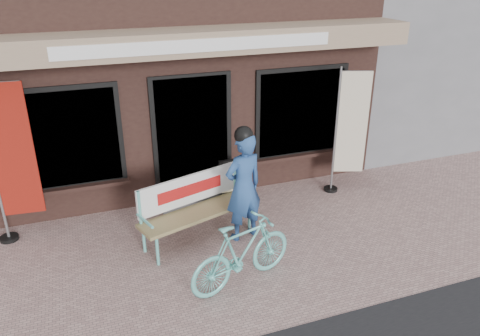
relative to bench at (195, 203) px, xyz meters
name	(u,v)px	position (x,y,z in m)	size (l,w,h in m)	color
ground	(231,259)	(0.31, -0.74, -0.57)	(70.00, 70.00, 0.00)	tan
storefront	(152,5)	(0.31, 4.22, 2.42)	(7.00, 6.77, 6.00)	black
neighbor_right_near	(459,2)	(8.81, 4.76, 2.23)	(10.00, 7.00, 5.60)	slate
bench	(195,203)	(0.00, 0.00, 0.00)	(1.85, 0.98, 0.98)	#68CBC3
person	(244,185)	(0.68, -0.24, 0.29)	(0.68, 0.53, 1.76)	#284E8B
bicycle	(242,253)	(0.28, -1.28, -0.11)	(0.43, 1.53, 0.92)	#68CBC3
nobori_red	(11,160)	(-2.41, 0.84, 0.70)	(0.73, 0.29, 2.46)	gray
nobori_cream	(349,130)	(2.92, 0.60, 0.59)	(0.67, 0.35, 2.26)	gray
menu_stand	(231,182)	(0.84, 0.82, -0.16)	(0.41, 0.10, 0.81)	black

